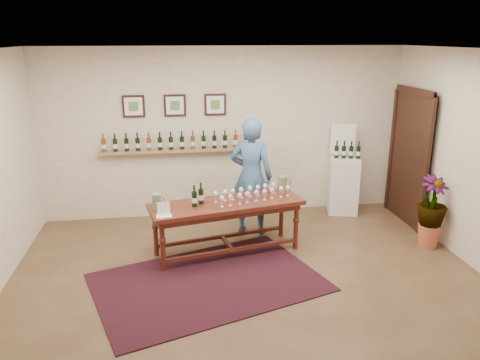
{
  "coord_description": "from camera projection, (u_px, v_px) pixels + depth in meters",
  "views": [
    {
      "loc": [
        -0.91,
        -5.11,
        2.94
      ],
      "look_at": [
        0.0,
        0.8,
        1.1
      ],
      "focal_mm": 35.0,
      "sensor_mm": 36.0,
      "label": 1
    }
  ],
  "objects": [
    {
      "name": "table_bottles",
      "position": [
        198.0,
        195.0,
        6.3
      ],
      "size": [
        0.3,
        0.21,
        0.29
      ],
      "primitive_type": null,
      "rotation": [
        0.0,
        0.0,
        0.22
      ],
      "color": "black",
      "rests_on": "tasting_table"
    },
    {
      "name": "pedestal_bottles",
      "position": [
        348.0,
        149.0,
        7.84
      ],
      "size": [
        0.35,
        0.17,
        0.33
      ],
      "primitive_type": null,
      "rotation": [
        0.0,
        0.0,
        -0.26
      ],
      "color": "black",
      "rests_on": "display_pedestal"
    },
    {
      "name": "info_sign",
      "position": [
        343.0,
        139.0,
        7.98
      ],
      "size": [
        0.41,
        0.13,
        0.58
      ],
      "primitive_type": "cube",
      "rotation": [
        0.0,
        0.0,
        -0.26
      ],
      "color": "white",
      "rests_on": "display_pedestal"
    },
    {
      "name": "menu_card",
      "position": [
        164.0,
        209.0,
        5.94
      ],
      "size": [
        0.21,
        0.16,
        0.18
      ],
      "primitive_type": "cube",
      "rotation": [
        0.0,
        0.0,
        0.1
      ],
      "color": "white",
      "rests_on": "tasting_table"
    },
    {
      "name": "tasting_table",
      "position": [
        227.0,
        210.0,
        6.48
      ],
      "size": [
        2.21,
        1.1,
        0.75
      ],
      "rotation": [
        0.0,
        0.0,
        0.21
      ],
      "color": "#431C10",
      "rests_on": "ground"
    },
    {
      "name": "table_glasses",
      "position": [
        249.0,
        194.0,
        6.53
      ],
      "size": [
        1.23,
        0.63,
        0.17
      ],
      "primitive_type": null,
      "rotation": [
        0.0,
        0.0,
        0.31
      ],
      "color": "white",
      "rests_on": "tasting_table"
    },
    {
      "name": "pitcher_left",
      "position": [
        157.0,
        202.0,
        6.14
      ],
      "size": [
        0.17,
        0.17,
        0.22
      ],
      "primitive_type": null,
      "rotation": [
        0.0,
        0.0,
        0.3
      ],
      "color": "#67774A",
      "rests_on": "tasting_table"
    },
    {
      "name": "ground",
      "position": [
        250.0,
        283.0,
        5.82
      ],
      "size": [
        6.0,
        6.0,
        0.0
      ],
      "primitive_type": "plane",
      "color": "#4E3222",
      "rests_on": "ground"
    },
    {
      "name": "display_pedestal",
      "position": [
        343.0,
        185.0,
        8.06
      ],
      "size": [
        0.59,
        0.59,
        0.97
      ],
      "primitive_type": "cube",
      "rotation": [
        0.0,
        0.0,
        -0.26
      ],
      "color": "white",
      "rests_on": "ground"
    },
    {
      "name": "person",
      "position": [
        251.0,
        176.0,
        7.11
      ],
      "size": [
        0.77,
        0.66,
        1.8
      ],
      "primitive_type": "imported",
      "rotation": [
        0.0,
        0.0,
        2.73
      ],
      "color": "#3C638F",
      "rests_on": "ground"
    },
    {
      "name": "potted_plant",
      "position": [
        431.0,
        212.0,
        6.68
      ],
      "size": [
        0.58,
        0.58,
        0.92
      ],
      "rotation": [
        0.0,
        0.0,
        0.21
      ],
      "color": "#BD5C3F",
      "rests_on": "ground"
    },
    {
      "name": "pitcher_right",
      "position": [
        283.0,
        184.0,
        6.84
      ],
      "size": [
        0.17,
        0.17,
        0.24
      ],
      "primitive_type": null,
      "rotation": [
        0.0,
        0.0,
        0.12
      ],
      "color": "#67774A",
      "rests_on": "tasting_table"
    },
    {
      "name": "room_shell",
      "position": [
        359.0,
        154.0,
        7.55
      ],
      "size": [
        6.0,
        6.0,
        6.0
      ],
      "color": "#F1E9CD",
      "rests_on": "ground"
    },
    {
      "name": "rug",
      "position": [
        208.0,
        282.0,
        5.83
      ],
      "size": [
        3.14,
        2.56,
        0.01
      ],
      "primitive_type": "cube",
      "rotation": [
        0.0,
        0.0,
        0.32
      ],
      "color": "#49110D",
      "rests_on": "ground"
    }
  ]
}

